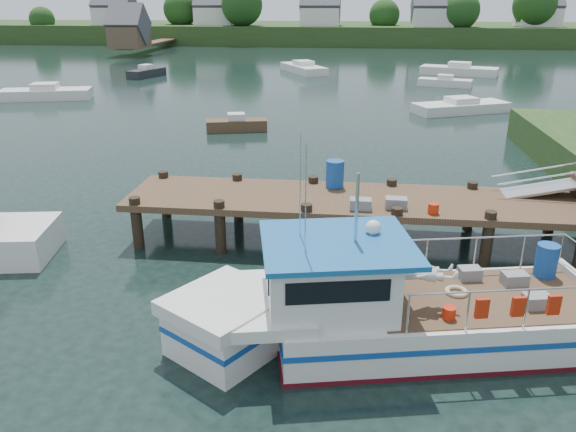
# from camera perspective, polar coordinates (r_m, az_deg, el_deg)

# --- Properties ---
(ground_plane) EXTENTS (160.00, 160.00, 0.00)m
(ground_plane) POSITION_cam_1_polar(r_m,az_deg,el_deg) (17.43, 3.84, -2.34)
(ground_plane) COLOR black
(far_shore) EXTENTS (140.00, 42.55, 9.22)m
(far_shore) POSITION_cam_1_polar(r_m,az_deg,el_deg) (98.46, 6.54, 18.32)
(far_shore) COLOR #29451C
(far_shore) RESTS_ON ground
(dock) EXTENTS (16.60, 3.00, 4.78)m
(dock) POSITION_cam_1_polar(r_m,az_deg,el_deg) (17.65, 25.68, 3.60)
(dock) COLOR #4E3825
(dock) RESTS_ON ground
(lobster_boat) EXTENTS (9.58, 4.37, 4.58)m
(lobster_boat) POSITION_cam_1_polar(r_m,az_deg,el_deg) (12.17, 9.52, -9.36)
(lobster_boat) COLOR silver
(lobster_boat) RESTS_ON ground
(moored_rowboat) EXTENTS (3.53, 1.93, 0.98)m
(moored_rowboat) POSITION_cam_1_polar(r_m,az_deg,el_deg) (31.98, -5.26, 9.27)
(moored_rowboat) COLOR #4E3825
(moored_rowboat) RESTS_ON ground
(moored_far) EXTENTS (7.55, 4.48, 1.21)m
(moored_far) POSITION_cam_1_polar(r_m,az_deg,el_deg) (58.35, 16.98, 13.99)
(moored_far) COLOR silver
(moored_far) RESTS_ON ground
(moored_a) EXTENTS (6.68, 3.73, 1.17)m
(moored_a) POSITION_cam_1_polar(r_m,az_deg,el_deg) (45.73, -23.38, 11.37)
(moored_a) COLOR silver
(moored_a) RESTS_ON ground
(moored_b) EXTENTS (4.62, 2.62, 0.97)m
(moored_b) POSITION_cam_1_polar(r_m,az_deg,el_deg) (50.26, 15.66, 12.97)
(moored_b) COLOR silver
(moored_b) RESTS_ON ground
(moored_c) EXTENTS (6.59, 4.53, 0.99)m
(moored_c) POSITION_cam_1_polar(r_m,az_deg,el_deg) (38.80, 17.15, 10.56)
(moored_c) COLOR silver
(moored_c) RESTS_ON ground
(moored_d) EXTENTS (5.33, 7.19, 1.17)m
(moored_d) POSITION_cam_1_polar(r_m,az_deg,el_deg) (57.77, 1.56, 14.78)
(moored_d) COLOR silver
(moored_d) RESTS_ON ground
(moored_e) EXTENTS (2.69, 4.40, 1.15)m
(moored_e) POSITION_cam_1_polar(r_m,az_deg,el_deg) (56.06, -14.17, 13.96)
(moored_e) COLOR black
(moored_e) RESTS_ON ground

